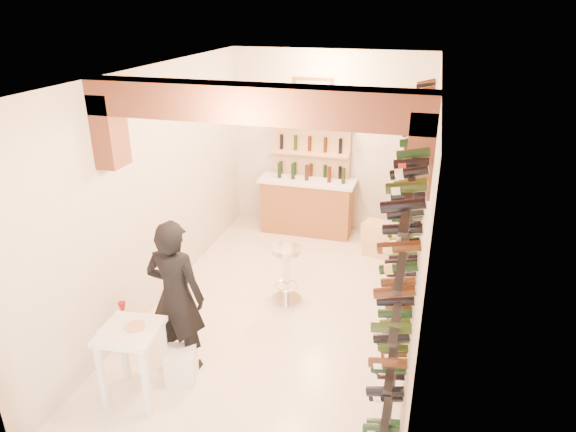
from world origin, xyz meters
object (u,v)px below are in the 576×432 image
(back_counter, at_px, (307,204))
(tasting_table, at_px, (131,341))
(wine_rack, at_px, (406,220))
(chrome_barstool, at_px, (286,270))
(person, at_px, (176,297))
(crate_lower, at_px, (378,247))
(white_stool, at_px, (181,365))

(back_counter, bearing_deg, tasting_table, -99.25)
(wine_rack, height_order, chrome_barstool, wine_rack)
(back_counter, relative_size, chrome_barstool, 2.01)
(back_counter, height_order, person, person)
(person, distance_m, crate_lower, 4.01)
(wine_rack, bearing_deg, tasting_table, -142.84)
(back_counter, distance_m, crate_lower, 1.53)
(white_stool, bearing_deg, crate_lower, 64.48)
(wine_rack, distance_m, tasting_table, 3.35)
(white_stool, bearing_deg, tasting_table, -135.68)
(tasting_table, xyz_separation_m, crate_lower, (2.11, 4.03, -0.57))
(wine_rack, relative_size, chrome_barstool, 6.75)
(tasting_table, relative_size, person, 0.56)
(back_counter, xyz_separation_m, tasting_table, (-0.75, -4.60, 0.17))
(tasting_table, height_order, person, person)
(crate_lower, bearing_deg, tasting_table, -117.66)
(crate_lower, bearing_deg, wine_rack, -77.33)
(white_stool, height_order, crate_lower, white_stool)
(wine_rack, xyz_separation_m, crate_lower, (-0.47, 2.08, -1.41))
(white_stool, distance_m, person, 0.77)
(wine_rack, relative_size, crate_lower, 12.70)
(tasting_table, relative_size, crate_lower, 2.30)
(crate_lower, bearing_deg, back_counter, 157.27)
(white_stool, bearing_deg, chrome_barstool, 70.21)
(wine_rack, distance_m, crate_lower, 2.56)
(chrome_barstool, bearing_deg, tasting_table, -114.81)
(wine_rack, relative_size, back_counter, 3.35)
(crate_lower, bearing_deg, white_stool, -115.52)
(wine_rack, height_order, tasting_table, wine_rack)
(person, relative_size, chrome_barstool, 2.18)
(wine_rack, bearing_deg, white_stool, -144.13)
(back_counter, xyz_separation_m, crate_lower, (1.36, -0.57, -0.40))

